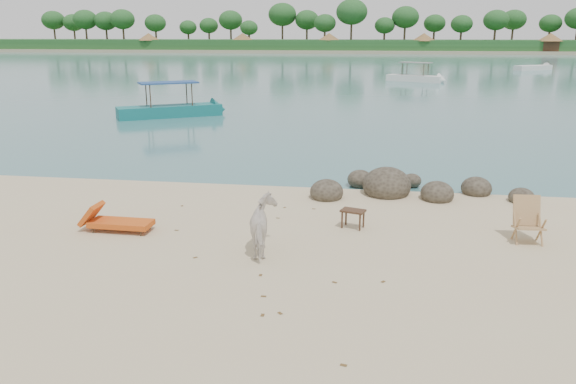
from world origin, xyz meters
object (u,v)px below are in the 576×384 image
(boulders, at_px, (401,189))
(cow, at_px, (265,227))
(deck_chair, at_px, (529,222))
(boat_near, at_px, (169,88))
(lounge_chair, at_px, (121,221))
(side_table, at_px, (353,220))

(boulders, height_order, cow, cow)
(deck_chair, relative_size, boat_near, 0.15)
(cow, relative_size, deck_chair, 1.39)
(boulders, bearing_deg, boat_near, 130.06)
(lounge_chair, height_order, boat_near, boat_near)
(deck_chair, bearing_deg, side_table, 171.03)
(boulders, relative_size, cow, 4.44)
(deck_chair, bearing_deg, cow, -168.76)
(cow, height_order, lounge_chair, cow)
(deck_chair, bearing_deg, lounge_chair, -179.19)
(lounge_chair, bearing_deg, boat_near, 108.11)
(side_table, height_order, boat_near, boat_near)
(cow, bearing_deg, boulders, -134.89)
(boat_near, bearing_deg, cow, -97.08)
(boulders, height_order, boat_near, boat_near)
(lounge_chair, bearing_deg, deck_chair, 5.19)
(lounge_chair, xyz_separation_m, boat_near, (-5.67, 18.91, 1.31))
(boat_near, bearing_deg, boulders, -82.23)
(boat_near, bearing_deg, deck_chair, -82.97)
(side_table, xyz_separation_m, deck_chair, (3.90, -0.41, 0.28))
(cow, distance_m, boat_near, 21.84)
(side_table, relative_size, boat_near, 0.09)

